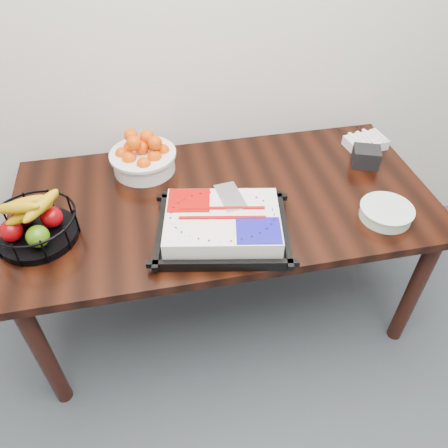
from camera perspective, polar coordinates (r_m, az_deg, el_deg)
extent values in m
plane|color=silver|center=(2.04, -3.17, 25.81)|extent=(5.00, 0.00, 5.00)
cube|color=black|center=(1.90, -0.06, 3.09)|extent=(1.80, 0.90, 0.04)
cylinder|color=black|center=(1.99, -22.48, -15.48)|extent=(0.07, 0.07, 0.71)
cylinder|color=black|center=(2.46, -20.92, -0.87)|extent=(0.07, 0.07, 0.71)
cylinder|color=black|center=(2.21, 23.54, -7.99)|extent=(0.07, 0.07, 0.71)
cylinder|color=black|center=(2.65, 15.98, 4.01)|extent=(0.07, 0.07, 0.71)
cube|color=black|center=(1.71, -0.20, -1.03)|extent=(0.57, 0.48, 0.02)
cube|color=white|center=(1.68, -0.20, 0.18)|extent=(0.49, 0.40, 0.08)
cube|color=#A30503|center=(1.70, -5.12, 2.53)|extent=(0.19, 0.17, 0.00)
cube|color=#120E9C|center=(1.61, 4.97, -0.20)|extent=(0.19, 0.17, 0.00)
cube|color=silver|center=(1.74, 0.14, 3.71)|extent=(0.11, 0.18, 0.00)
cylinder|color=white|center=(2.06, -10.43, 8.04)|extent=(0.28, 0.28, 0.09)
cylinder|color=white|center=(2.04, -10.57, 8.97)|extent=(0.30, 0.30, 0.01)
cylinder|color=black|center=(1.84, -23.07, -1.31)|extent=(0.30, 0.30, 0.03)
torus|color=black|center=(1.78, -23.85, 0.80)|extent=(0.32, 0.32, 0.01)
cylinder|color=white|center=(1.89, 20.38, 1.33)|extent=(0.21, 0.21, 0.05)
cylinder|color=white|center=(1.88, 20.57, 1.94)|extent=(0.22, 0.22, 0.01)
cube|color=silver|center=(2.31, 17.99, 10.07)|extent=(0.21, 0.15, 0.05)
cube|color=black|center=(2.16, 18.05, 8.35)|extent=(0.15, 0.14, 0.09)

